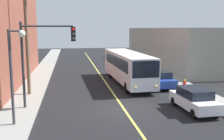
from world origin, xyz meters
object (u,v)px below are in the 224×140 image
city_bus (127,66)px  parked_car_white (194,99)px  fire_hydrant (184,84)px  street_lamp_left (15,63)px  utility_pole_near (26,30)px  parked_car_blue (160,79)px  traffic_signal_left_corner (45,49)px

city_bus → parked_car_white: size_ratio=2.74×
city_bus → fire_hydrant: size_ratio=14.56×
fire_hydrant → parked_car_white: bearing=-109.0°
street_lamp_left → fire_hydrant: street_lamp_left is taller
city_bus → fire_hydrant: city_bus is taller
utility_pole_near → parked_car_blue: bearing=6.0°
parked_car_blue → traffic_signal_left_corner: (-10.29, -5.32, 3.46)m
parked_car_white → fire_hydrant: bearing=71.0°
parked_car_white → street_lamp_left: size_ratio=0.81×
parked_car_white → parked_car_blue: same height
utility_pole_near → fire_hydrant: utility_pole_near is taller
city_bus → utility_pole_near: 10.81m
street_lamp_left → city_bus: bearing=51.0°
parked_car_blue → traffic_signal_left_corner: size_ratio=0.74×
parked_car_white → city_bus: bearing=104.0°
utility_pole_near → street_lamp_left: 7.59m
parked_car_blue → utility_pole_near: utility_pole_near is taller
fire_hydrant → street_lamp_left: bearing=-152.0°
parked_car_blue → fire_hydrant: size_ratio=5.31×
city_bus → traffic_signal_left_corner: 11.19m
parked_car_blue → street_lamp_left: (-11.71, -8.63, 2.90)m
utility_pole_near → city_bus: bearing=21.8°
city_bus → traffic_signal_left_corner: size_ratio=2.04×
city_bus → parked_car_white: 10.41m
utility_pole_near → traffic_signal_left_corner: 4.61m
utility_pole_near → fire_hydrant: (14.06, -0.08, -4.96)m
traffic_signal_left_corner → street_lamp_left: 3.64m
utility_pole_near → traffic_signal_left_corner: bearing=-66.0°
parked_car_white → utility_pole_near: (-11.92, 6.29, 4.70)m
street_lamp_left → fire_hydrant: 15.81m
city_bus → street_lamp_left: size_ratio=2.22×
parked_car_blue → street_lamp_left: street_lamp_left is taller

